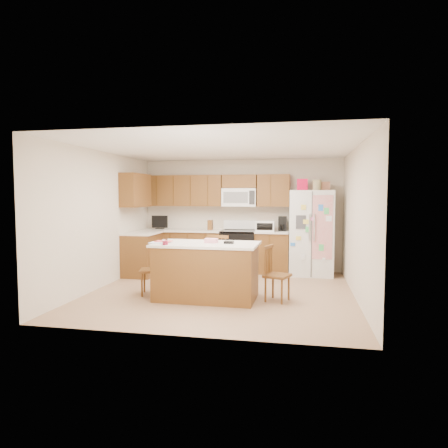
% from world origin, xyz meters
% --- Properties ---
extents(ground, '(4.50, 4.50, 0.00)m').
position_xyz_m(ground, '(0.00, 0.00, 0.00)').
color(ground, '#926444').
rests_on(ground, ground).
extents(room_shell, '(4.60, 4.60, 2.52)m').
position_xyz_m(room_shell, '(0.00, 0.00, 1.44)').
color(room_shell, beige).
rests_on(room_shell, ground).
extents(cabinetry, '(3.36, 1.56, 2.15)m').
position_xyz_m(cabinetry, '(-0.98, 1.79, 0.91)').
color(cabinetry, brown).
rests_on(cabinetry, ground).
extents(stove, '(0.76, 0.65, 1.13)m').
position_xyz_m(stove, '(0.00, 1.94, 0.47)').
color(stove, black).
rests_on(stove, ground).
extents(refrigerator, '(0.90, 0.79, 2.04)m').
position_xyz_m(refrigerator, '(1.57, 1.87, 0.92)').
color(refrigerator, white).
rests_on(refrigerator, ground).
extents(island, '(1.75, 1.01, 1.01)m').
position_xyz_m(island, '(-0.16, -0.48, 0.46)').
color(island, brown).
rests_on(island, ground).
extents(windsor_chair_left, '(0.46, 0.47, 0.90)m').
position_xyz_m(windsor_chair_left, '(-1.13, -0.38, 0.43)').
color(windsor_chair_left, brown).
rests_on(windsor_chair_left, ground).
extents(windsor_chair_back, '(0.51, 0.50, 0.99)m').
position_xyz_m(windsor_chair_back, '(-0.05, 0.22, 0.47)').
color(windsor_chair_back, brown).
rests_on(windsor_chair_back, ground).
extents(windsor_chair_right, '(0.47, 0.48, 0.89)m').
position_xyz_m(windsor_chair_right, '(0.97, -0.40, 0.42)').
color(windsor_chair_right, brown).
rests_on(windsor_chair_right, ground).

